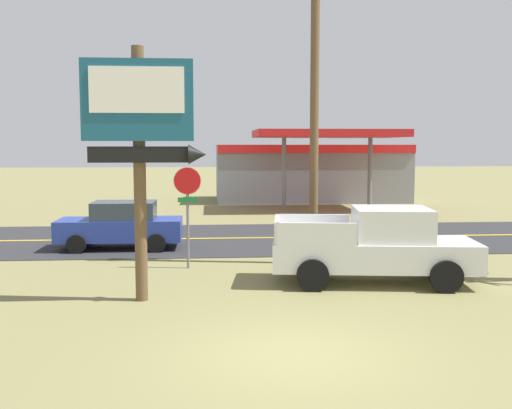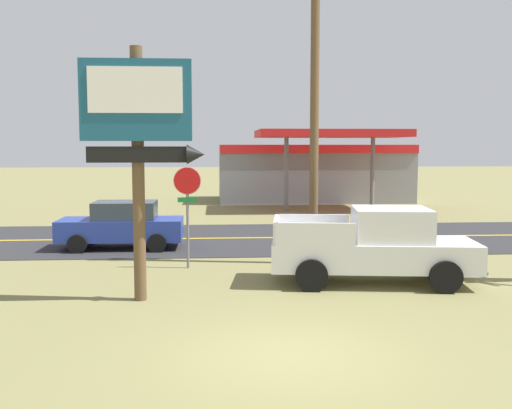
# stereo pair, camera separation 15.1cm
# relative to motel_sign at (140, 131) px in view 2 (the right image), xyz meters

# --- Properties ---
(ground_plane) EXTENTS (180.00, 180.00, 0.00)m
(ground_plane) POSITION_rel_motel_sign_xyz_m (2.89, -3.79, -3.88)
(ground_plane) COLOR olive
(road_asphalt) EXTENTS (140.00, 8.00, 0.02)m
(road_asphalt) POSITION_rel_motel_sign_xyz_m (2.89, 9.21, -3.87)
(road_asphalt) COLOR #2B2B2D
(road_asphalt) RESTS_ON ground
(road_centre_line) EXTENTS (126.00, 0.20, 0.01)m
(road_centre_line) POSITION_rel_motel_sign_xyz_m (2.89, 9.21, -3.86)
(road_centre_line) COLOR gold
(road_centre_line) RESTS_ON road_asphalt
(motel_sign) EXTENTS (2.74, 0.54, 5.76)m
(motel_sign) POSITION_rel_motel_sign_xyz_m (0.00, 0.00, 0.00)
(motel_sign) COLOR brown
(motel_sign) RESTS_ON ground
(stop_sign) EXTENTS (0.80, 0.08, 2.95)m
(stop_sign) POSITION_rel_motel_sign_xyz_m (0.87, 3.71, -1.86)
(stop_sign) COLOR slate
(stop_sign) RESTS_ON ground
(utility_pole) EXTENTS (2.13, 0.26, 9.64)m
(utility_pole) POSITION_rel_motel_sign_xyz_m (4.62, 4.17, 1.28)
(utility_pole) COLOR brown
(utility_pole) RESTS_ON ground
(gas_station) EXTENTS (12.00, 11.50, 4.40)m
(gas_station) POSITION_rel_motel_sign_xyz_m (7.99, 24.84, -1.94)
(gas_station) COLOR gray
(gas_station) RESTS_ON ground
(pickup_white_parked_on_lawn) EXTENTS (5.41, 2.73, 1.96)m
(pickup_white_parked_on_lawn) POSITION_rel_motel_sign_xyz_m (5.80, 1.44, -2.92)
(pickup_white_parked_on_lawn) COLOR silver
(pickup_white_parked_on_lawn) RESTS_ON ground
(car_blue_mid_lane) EXTENTS (4.20, 2.00, 1.64)m
(car_blue_mid_lane) POSITION_rel_motel_sign_xyz_m (-1.54, 7.21, -3.05)
(car_blue_mid_lane) COLOR #233893
(car_blue_mid_lane) RESTS_ON ground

